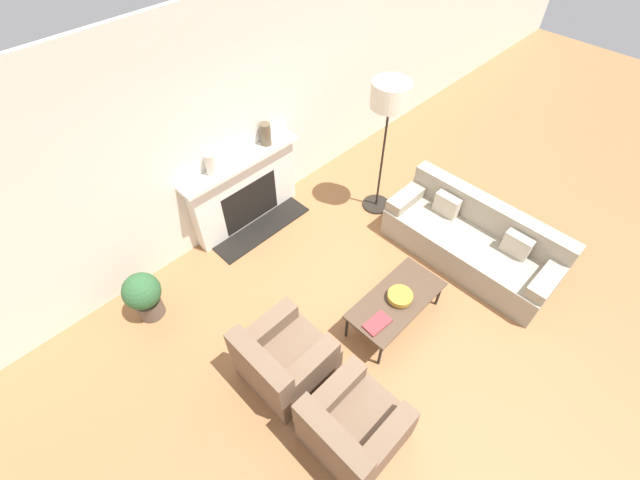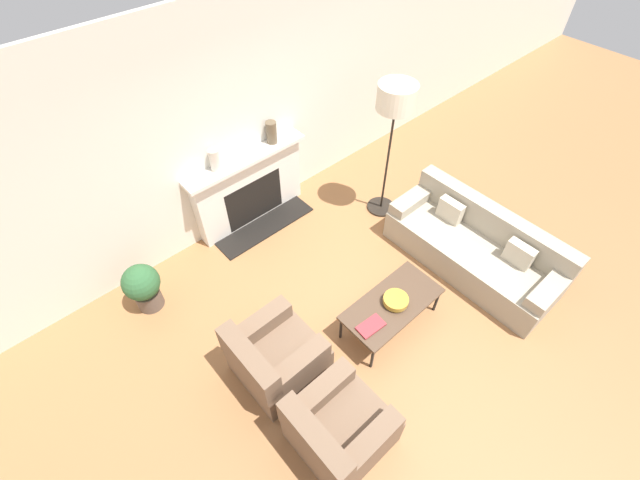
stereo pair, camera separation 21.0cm
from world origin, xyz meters
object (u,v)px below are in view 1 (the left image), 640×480
object	(u,v)px
coffee_table	(396,301)
floor_lamp	(389,104)
couch	(472,241)
armchair_far	(284,360)
potted_plant	(143,295)
book	(377,323)
fireplace	(246,192)
armchair_near	(353,428)
mantel_vase_center_left	(266,134)
mantel_vase_left	(211,164)
bowl	(400,296)

from	to	relation	value
coffee_table	floor_lamp	bearing A→B (deg)	45.36
couch	armchair_far	bearing A→B (deg)	-99.65
armchair_far	potted_plant	size ratio (longest dim) A/B	1.26
book	floor_lamp	world-z (taller)	floor_lamp
fireplace	armchair_far	bearing A→B (deg)	-119.89
armchair_near	mantel_vase_center_left	world-z (taller)	mantel_vase_center_left
mantel_vase_left	couch	bearing A→B (deg)	-52.46
armchair_far	mantel_vase_center_left	world-z (taller)	mantel_vase_center_left
bowl	mantel_vase_left	distance (m)	2.64
armchair_near	couch	bearing A→B (deg)	-80.55
armchair_far	mantel_vase_center_left	distance (m)	2.79
armchair_near	floor_lamp	distance (m)	3.54
book	mantel_vase_center_left	world-z (taller)	mantel_vase_center_left
armchair_far	mantel_vase_center_left	xyz separation A→B (m)	(1.64, 2.09, 0.88)
armchair_far	bowl	xyz separation A→B (m)	(1.34, -0.40, 0.15)
armchair_far	potted_plant	xyz separation A→B (m)	(-0.60, 1.67, 0.05)
coffee_table	bowl	distance (m)	0.09
couch	mantel_vase_center_left	xyz separation A→B (m)	(-1.12, 2.55, 0.90)
couch	armchair_near	xyz separation A→B (m)	(-2.76, -0.46, 0.02)
armchair_far	fireplace	bearing A→B (deg)	-29.89
armchair_far	floor_lamp	distance (m)	3.14
fireplace	bowl	distance (m)	2.47
coffee_table	potted_plant	distance (m)	2.81
floor_lamp	mantel_vase_center_left	world-z (taller)	floor_lamp
fireplace	coffee_table	size ratio (longest dim) A/B	1.49
coffee_table	mantel_vase_left	size ratio (longest dim) A/B	4.03
couch	mantel_vase_left	bearing A→B (deg)	-142.46
bowl	mantel_vase_left	bearing A→B (deg)	102.41
couch	coffee_table	size ratio (longest dim) A/B	1.87
potted_plant	mantel_vase_left	bearing A→B (deg)	16.53
mantel_vase_left	armchair_near	bearing A→B (deg)	-104.77
couch	fireplace	bearing A→B (deg)	-148.31
coffee_table	mantel_vase_left	bearing A→B (deg)	102.03
bowl	floor_lamp	distance (m)	2.25
book	armchair_far	bearing A→B (deg)	159.72
coffee_table	mantel_vase_center_left	size ratio (longest dim) A/B	3.89
coffee_table	book	distance (m)	0.39
couch	floor_lamp	bearing A→B (deg)	-176.67
bowl	mantel_vase_center_left	world-z (taller)	mantel_vase_center_left
fireplace	bowl	bearing A→B (deg)	-86.50
fireplace	armchair_near	bearing A→B (deg)	-111.65
couch	mantel_vase_left	world-z (taller)	mantel_vase_left
book	armchair_near	bearing A→B (deg)	-147.35
armchair_near	floor_lamp	bearing A→B (deg)	-54.32
armchair_near	book	xyz separation A→B (m)	(0.93, 0.50, 0.11)
floor_lamp	bowl	bearing A→B (deg)	-133.77
armchair_far	bowl	size ratio (longest dim) A/B	2.98
fireplace	potted_plant	world-z (taller)	fireplace
floor_lamp	mantel_vase_left	size ratio (longest dim) A/B	6.70
armchair_near	fireplace	bearing A→B (deg)	-21.65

